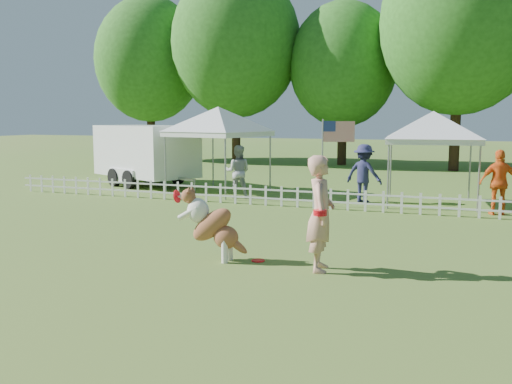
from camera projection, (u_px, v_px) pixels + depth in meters
ground at (220, 267)px, 10.08m from camera, size 120.00×120.00×0.00m
picket_fence at (322, 199)px, 16.50m from camera, size 22.00×0.08×0.60m
handler at (321, 213)px, 9.77m from camera, size 0.63×0.82×2.00m
dog at (213, 225)px, 10.52m from camera, size 1.30×0.47×1.34m
frisbee_on_turf at (258, 260)px, 10.53m from camera, size 0.30×0.30×0.02m
canopy_tent_left at (219, 151)px, 19.94m from camera, size 3.42×3.42×2.94m
canopy_tent_right at (432, 159)px, 17.24m from camera, size 2.97×2.97×2.77m
cargo_trailer at (146, 155)px, 22.21m from camera, size 5.90×4.44×2.38m
flag_pole at (322, 163)px, 16.82m from camera, size 0.98×0.41×2.59m
spectator_a at (238, 172)px, 18.71m from camera, size 0.97×0.84×1.73m
spectator_b at (364, 173)px, 17.77m from camera, size 1.30×0.95×1.81m
spectator_c at (500, 182)px, 15.42m from camera, size 1.12×0.69×1.78m
tree_far_left at (150, 71)px, 35.11m from camera, size 6.60×6.60×11.00m
tree_left at (236, 58)px, 32.40m from camera, size 7.40×7.40×12.00m
tree_center_left at (343, 76)px, 31.29m from camera, size 6.00×6.00×9.80m
tree_center_right at (459, 41)px, 27.55m from camera, size 7.60×7.60×12.60m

